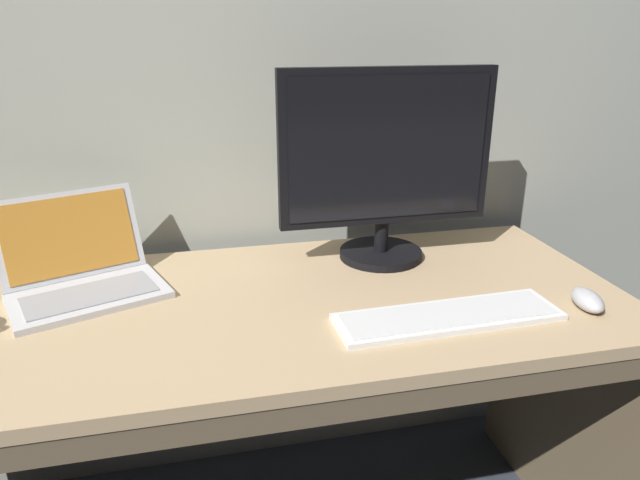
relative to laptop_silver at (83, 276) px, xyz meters
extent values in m
cube|color=tan|center=(0.40, -0.14, -0.06)|extent=(1.72, 0.72, 0.03)
cube|color=brown|center=(1.24, -0.14, -0.44)|extent=(0.04, 0.66, 0.74)
cube|color=brown|center=(0.40, -0.49, -0.10)|extent=(1.65, 0.02, 0.05)
cube|color=silver|center=(0.02, -0.04, -0.03)|extent=(0.39, 0.31, 0.02)
cube|color=#959599|center=(0.02, -0.05, -0.03)|extent=(0.31, 0.22, 0.00)
cube|color=silver|center=(-0.03, 0.09, 0.07)|extent=(0.34, 0.20, 0.20)
cube|color=#C67F2D|center=(-0.03, 0.09, 0.07)|extent=(0.30, 0.17, 0.18)
cylinder|color=black|center=(0.76, 0.06, -0.03)|extent=(0.22, 0.22, 0.02)
cylinder|color=black|center=(0.76, 0.06, 0.02)|extent=(0.04, 0.04, 0.09)
cube|color=black|center=(0.76, 0.04, 0.26)|extent=(0.56, 0.03, 0.40)
cube|color=black|center=(0.76, 0.02, 0.26)|extent=(0.51, 0.00, 0.36)
cube|color=white|center=(0.78, -0.32, -0.04)|extent=(0.50, 0.15, 0.01)
cube|color=silver|center=(0.78, -0.32, -0.03)|extent=(0.47, 0.13, 0.00)
ellipsoid|color=#B7B7BC|center=(1.11, -0.33, -0.02)|extent=(0.07, 0.11, 0.04)
camera|label=1|loc=(0.27, -1.33, 0.55)|focal=32.22mm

